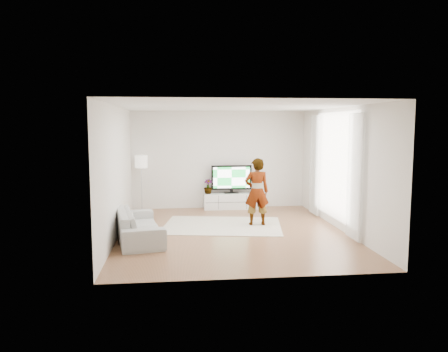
{
  "coord_description": "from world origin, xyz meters",
  "views": [
    {
      "loc": [
        -1.24,
        -9.53,
        2.39
      ],
      "look_at": [
        -0.14,
        0.4,
        1.23
      ],
      "focal_mm": 35.0,
      "sensor_mm": 36.0,
      "label": 1
    }
  ],
  "objects": [
    {
      "name": "curtain_far",
      "position": [
        2.4,
        1.6,
        1.35
      ],
      "size": [
        0.04,
        0.7,
        2.6
      ],
      "primitive_type": "cube",
      "color": "white",
      "rests_on": "floor"
    },
    {
      "name": "television",
      "position": [
        0.34,
        2.79,
        0.89
      ],
      "size": [
        1.15,
        0.23,
        0.8
      ],
      "color": "black",
      "rests_on": "media_console"
    },
    {
      "name": "media_console",
      "position": [
        0.34,
        2.76,
        0.22
      ],
      "size": [
        1.6,
        0.45,
        0.45
      ],
      "color": "white",
      "rests_on": "floor"
    },
    {
      "name": "wall_back",
      "position": [
        0.0,
        3.0,
        1.4
      ],
      "size": [
        5.0,
        0.02,
        2.8
      ],
      "primitive_type": "cube",
      "color": "silver",
      "rests_on": "floor"
    },
    {
      "name": "rug",
      "position": [
        -0.15,
        0.64,
        0.01
      ],
      "size": [
        3.06,
        2.43,
        0.01
      ],
      "primitive_type": "cube",
      "rotation": [
        0.0,
        0.0,
        -0.17
      ],
      "color": "beige",
      "rests_on": "floor"
    },
    {
      "name": "floor_lamp",
      "position": [
        -2.2,
        2.7,
        1.32
      ],
      "size": [
        0.35,
        0.35,
        1.56
      ],
      "color": "silver",
      "rests_on": "floor"
    },
    {
      "name": "curtain_near",
      "position": [
        2.4,
        -1.0,
        1.35
      ],
      "size": [
        0.04,
        0.7,
        2.6
      ],
      "primitive_type": "cube",
      "color": "white",
      "rests_on": "floor"
    },
    {
      "name": "window",
      "position": [
        2.48,
        0.3,
        1.45
      ],
      "size": [
        0.01,
        2.6,
        2.5
      ],
      "primitive_type": "cube",
      "color": "white",
      "rests_on": "wall_right"
    },
    {
      "name": "potted_plant",
      "position": [
        -0.34,
        2.77,
        0.66
      ],
      "size": [
        0.24,
        0.24,
        0.41
      ],
      "primitive_type": "imported",
      "rotation": [
        0.0,
        0.0,
        -0.05
      ],
      "color": "#3F7238",
      "rests_on": "media_console"
    },
    {
      "name": "player",
      "position": [
        0.67,
        0.62,
        0.82
      ],
      "size": [
        0.59,
        0.39,
        1.61
      ],
      "primitive_type": "imported",
      "rotation": [
        0.0,
        0.0,
        3.14
      ],
      "color": "#334772",
      "rests_on": "rug"
    },
    {
      "name": "wall_right",
      "position": [
        2.5,
        0.0,
        1.4
      ],
      "size": [
        0.02,
        6.0,
        2.8
      ],
      "primitive_type": "cube",
      "color": "silver",
      "rests_on": "floor"
    },
    {
      "name": "floor",
      "position": [
        0.0,
        0.0,
        0.0
      ],
      "size": [
        6.0,
        6.0,
        0.0
      ],
      "primitive_type": "plane",
      "color": "#926142",
      "rests_on": "ground"
    },
    {
      "name": "sofa",
      "position": [
        -2.03,
        -0.41,
        0.31
      ],
      "size": [
        1.22,
        2.27,
        0.63
      ],
      "primitive_type": "imported",
      "rotation": [
        0.0,
        0.0,
        1.75
      ],
      "color": "#ACADA8",
      "rests_on": "floor"
    },
    {
      "name": "wall_left",
      "position": [
        -2.5,
        0.0,
        1.4
      ],
      "size": [
        0.02,
        6.0,
        2.8
      ],
      "primitive_type": "cube",
      "color": "silver",
      "rests_on": "floor"
    },
    {
      "name": "wall_front",
      "position": [
        0.0,
        -3.0,
        1.4
      ],
      "size": [
        5.0,
        0.02,
        2.8
      ],
      "primitive_type": "cube",
      "color": "silver",
      "rests_on": "floor"
    },
    {
      "name": "ceiling",
      "position": [
        0.0,
        0.0,
        2.8
      ],
      "size": [
        6.0,
        6.0,
        0.0
      ],
      "primitive_type": "plane",
      "color": "white",
      "rests_on": "wall_back"
    },
    {
      "name": "game_console",
      "position": [
        1.04,
        2.76,
        0.57
      ],
      "size": [
        0.06,
        0.18,
        0.24
      ],
      "rotation": [
        0.0,
        0.0,
        0.05
      ],
      "color": "white",
      "rests_on": "media_console"
    }
  ]
}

